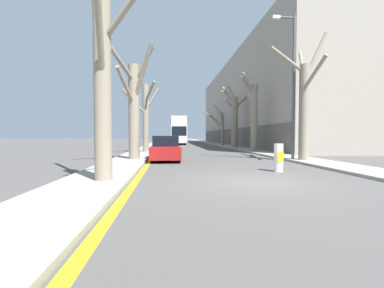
% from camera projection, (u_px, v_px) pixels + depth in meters
% --- Properties ---
extents(ground_plane, '(300.00, 300.00, 0.00)m').
position_uv_depth(ground_plane, '(256.00, 182.00, 8.33)').
color(ground_plane, '#4C4947').
extents(sidewalk_left, '(2.20, 120.00, 0.12)m').
position_uv_depth(sidewalk_left, '(158.00, 142.00, 57.63)').
color(sidewalk_left, gray).
rests_on(sidewalk_left, ground).
extents(sidewalk_right, '(2.20, 120.00, 0.12)m').
position_uv_depth(sidewalk_right, '(204.00, 142.00, 58.57)').
color(sidewalk_right, gray).
rests_on(sidewalk_right, ground).
extents(building_facade_right, '(10.08, 45.34, 13.02)m').
position_uv_depth(building_facade_right, '(256.00, 105.00, 41.47)').
color(building_facade_right, '#9E9384').
rests_on(building_facade_right, ground).
extents(kerb_line_stripe, '(0.24, 120.00, 0.01)m').
position_uv_depth(kerb_line_stripe, '(164.00, 142.00, 57.75)').
color(kerb_line_stripe, yellow).
rests_on(kerb_line_stripe, ground).
extents(street_tree_left_0, '(2.47, 3.05, 7.82)m').
position_uv_depth(street_tree_left_0, '(102.00, 81.00, 7.98)').
color(street_tree_left_0, gray).
rests_on(street_tree_left_0, ground).
extents(street_tree_left_1, '(2.68, 3.13, 6.67)m').
position_uv_depth(street_tree_left_1, '(134.00, 105.00, 15.14)').
color(street_tree_left_1, gray).
rests_on(street_tree_left_1, ground).
extents(street_tree_left_2, '(3.11, 1.89, 5.99)m').
position_uv_depth(street_tree_left_2, '(146.00, 116.00, 22.26)').
color(street_tree_left_2, gray).
rests_on(street_tree_left_2, ground).
extents(street_tree_right_0, '(3.47, 4.52, 7.54)m').
position_uv_depth(street_tree_right_0, '(304.00, 102.00, 14.81)').
color(street_tree_right_0, gray).
rests_on(street_tree_right_0, ground).
extents(street_tree_right_1, '(1.66, 2.58, 7.13)m').
position_uv_depth(street_tree_right_1, '(254.00, 115.00, 23.23)').
color(street_tree_right_1, gray).
rests_on(street_tree_right_1, ground).
extents(street_tree_right_2, '(2.89, 2.55, 7.56)m').
position_uv_depth(street_tree_right_2, '(234.00, 118.00, 30.19)').
color(street_tree_right_2, gray).
rests_on(street_tree_right_2, ground).
extents(street_tree_right_3, '(3.14, 2.76, 5.98)m').
position_uv_depth(street_tree_right_3, '(221.00, 127.00, 37.34)').
color(street_tree_right_3, gray).
rests_on(street_tree_right_3, ground).
extents(double_decker_bus, '(2.58, 11.38, 4.61)m').
position_uv_depth(double_decker_bus, '(178.00, 129.00, 45.04)').
color(double_decker_bus, silver).
rests_on(double_decker_bus, ground).
extents(parked_car_0, '(1.72, 3.95, 1.49)m').
position_uv_depth(parked_car_0, '(166.00, 149.00, 15.57)').
color(parked_car_0, maroon).
rests_on(parked_car_0, ground).
extents(parked_car_1, '(1.78, 4.17, 1.40)m').
position_uv_depth(parked_car_1, '(167.00, 146.00, 20.93)').
color(parked_car_1, olive).
rests_on(parked_car_1, ground).
extents(parked_car_2, '(1.81, 4.33, 1.32)m').
position_uv_depth(parked_car_2, '(167.00, 144.00, 27.63)').
color(parked_car_2, olive).
rests_on(parked_car_2, ground).
extents(parked_car_3, '(1.88, 4.55, 1.35)m').
position_uv_depth(parked_car_3, '(167.00, 142.00, 34.42)').
color(parked_car_3, maroon).
rests_on(parked_car_3, ground).
extents(lamp_post, '(1.40, 0.20, 8.48)m').
position_uv_depth(lamp_post, '(292.00, 81.00, 14.95)').
color(lamp_post, '#4C4F54').
rests_on(lamp_post, ground).
extents(traffic_bollard, '(0.37, 0.39, 1.17)m').
position_uv_depth(traffic_bollard, '(279.00, 158.00, 10.72)').
color(traffic_bollard, white).
rests_on(traffic_bollard, ground).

